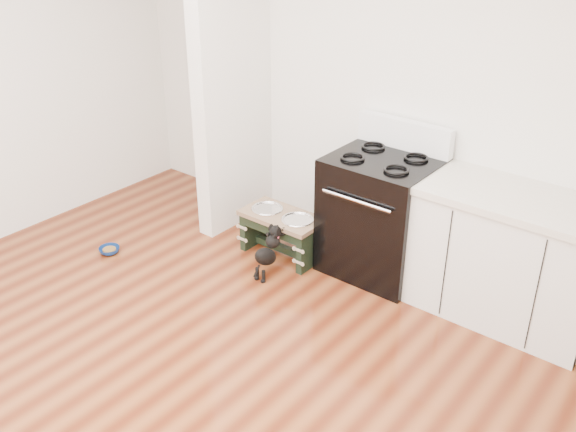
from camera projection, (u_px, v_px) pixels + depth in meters
The scene contains 8 objects.
ground at pixel (140, 409), 3.67m from camera, with size 5.00×5.00×0.00m, color #4D1D0D.
room_shell at pixel (102, 144), 2.93m from camera, with size 5.00×5.00×5.00m.
partition_wall at pixel (232, 70), 5.16m from camera, with size 0.15×0.80×2.70m, color silver.
oven_range at pixel (380, 214), 4.81m from camera, with size 0.76×0.69×1.14m.
cabinet_run at pixel (507, 258), 4.29m from camera, with size 1.24×0.64×0.91m.
dog_feeder at pixel (282, 226), 5.09m from camera, with size 0.66×0.35×0.38m.
puppy at pixel (268, 250), 4.84m from camera, with size 0.12×0.34×0.40m.
floor_bowl at pixel (109, 250), 5.22m from camera, with size 0.20×0.20×0.05m.
Camera 1 is at (2.38, -1.62, 2.68)m, focal length 40.00 mm.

